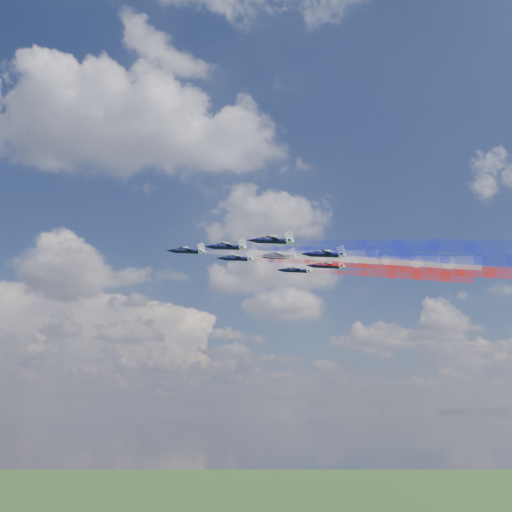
{
  "coord_description": "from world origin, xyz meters",
  "views": [
    {
      "loc": [
        -1.35,
        -166.0,
        98.19
      ],
      "look_at": [
        15.45,
        -23.12,
        138.37
      ],
      "focal_mm": 39.39,
      "sensor_mm": 36.0,
      "label": 1
    }
  ],
  "objects": [
    {
      "name": "trail_outer_left",
      "position": [
        43.14,
        -53.18,
        133.58
      ],
      "size": [
        44.77,
        17.65,
        8.05
      ],
      "primitive_type": null,
      "rotation": [
        0.09,
        -0.1,
        1.26
      ],
      "color": "#1924DC"
    },
    {
      "name": "trail_rear_left",
      "position": [
        57.08,
        -46.24,
        132.7
      ],
      "size": [
        44.77,
        17.65,
        8.05
      ],
      "primitive_type": null,
      "rotation": [
        0.09,
        -0.1,
        1.26
      ],
      "color": "#1924DC"
    },
    {
      "name": "trail_rear_right",
      "position": [
        62.66,
        -25.76,
        135.29
      ],
      "size": [
        44.77,
        17.65,
        8.05
      ],
      "primitive_type": null,
      "rotation": [
        0.09,
        -0.1,
        1.26
      ],
      "color": "red"
    },
    {
      "name": "trail_lead",
      "position": [
        23.69,
        -27.18,
        137.92
      ],
      "size": [
        44.77,
        17.65,
        8.05
      ],
      "primitive_type": null,
      "rotation": [
        0.09,
        -0.1,
        1.26
      ],
      "color": "silver"
    },
    {
      "name": "trail_inner_right",
      "position": [
        37.65,
        -20.43,
        138.11
      ],
      "size": [
        44.77,
        17.65,
        8.05
      ],
      "primitive_type": null,
      "rotation": [
        0.09,
        -0.1,
        1.26
      ],
      "color": "red"
    },
    {
      "name": "trail_outer_right",
      "position": [
        56.26,
        -12.71,
        137.08
      ],
      "size": [
        44.77,
        17.65,
        8.05
      ],
      "primitive_type": null,
      "rotation": [
        0.09,
        -0.1,
        1.26
      ],
      "color": "red"
    },
    {
      "name": "jet_inner_right",
      "position": [
        11.14,
        -12.14,
        140.48
      ],
      "size": [
        13.82,
        12.44,
        4.92
      ],
      "primitive_type": null,
      "rotation": [
        0.09,
        -0.1,
        1.26
      ],
      "color": "black"
    },
    {
      "name": "jet_rear_left",
      "position": [
        30.57,
        -37.95,
        135.07
      ],
      "size": [
        13.82,
        12.44,
        4.92
      ],
      "primitive_type": null,
      "rotation": [
        0.09,
        -0.1,
        1.26
      ],
      "color": "black"
    },
    {
      "name": "trail_inner_left",
      "position": [
        33.66,
        -39.3,
        135.85
      ],
      "size": [
        44.77,
        17.65,
        8.05
      ],
      "primitive_type": null,
      "rotation": [
        0.09,
        -0.1,
        1.26
      ],
      "color": "#1924DC"
    },
    {
      "name": "jet_rear_right",
      "position": [
        36.15,
        -17.46,
        137.66
      ],
      "size": [
        13.82,
        12.44,
        4.92
      ],
      "primitive_type": null,
      "rotation": [
        0.09,
        -0.1,
        1.26
      ],
      "color": "black"
    },
    {
      "name": "jet_inner_left",
      "position": [
        7.15,
        -31.0,
        138.22
      ],
      "size": [
        13.82,
        12.44,
        4.92
      ],
      "primitive_type": null,
      "rotation": [
        0.09,
        -0.1,
        1.26
      ],
      "color": "black"
    },
    {
      "name": "trail_center_third",
      "position": [
        47.56,
        -33.28,
        135.5
      ],
      "size": [
        44.77,
        17.65,
        8.05
      ],
      "primitive_type": null,
      "rotation": [
        0.09,
        -0.1,
        1.26
      ],
      "color": "silver"
    },
    {
      "name": "jet_lead",
      "position": [
        -2.82,
        -18.89,
        140.29
      ],
      "size": [
        13.82,
        12.44,
        4.92
      ],
      "primitive_type": null,
      "rotation": [
        0.09,
        -0.1,
        1.26
      ],
      "color": "black"
    },
    {
      "name": "jet_outer_left",
      "position": [
        16.63,
        -44.89,
        135.95
      ],
      "size": [
        13.82,
        12.44,
        4.92
      ],
      "primitive_type": null,
      "rotation": [
        0.09,
        -0.1,
        1.26
      ],
      "color": "black"
    },
    {
      "name": "jet_outer_right",
      "position": [
        29.75,
        -4.42,
        139.45
      ],
      "size": [
        13.82,
        12.44,
        4.92
      ],
      "primitive_type": null,
      "rotation": [
        0.09,
        -0.1,
        1.26
      ],
      "color": "black"
    },
    {
      "name": "jet_center_third",
      "position": [
        21.05,
        -24.98,
        137.87
      ],
      "size": [
        13.82,
        12.44,
        4.92
      ],
      "primitive_type": null,
      "rotation": [
        0.09,
        -0.1,
        1.26
      ],
      "color": "black"
    }
  ]
}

